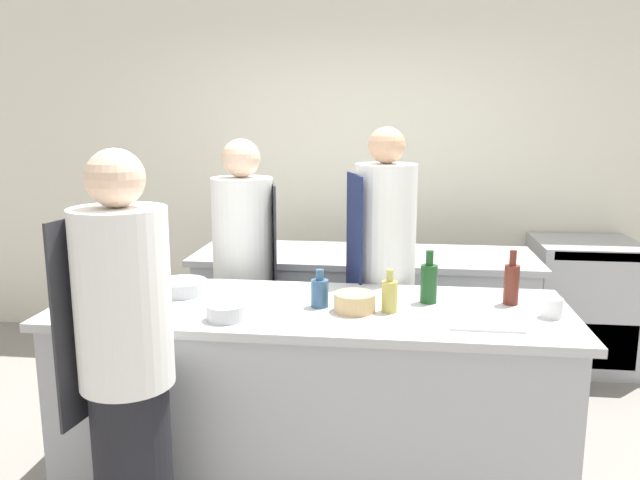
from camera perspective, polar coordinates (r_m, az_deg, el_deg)
ground_plane at (r=3.38m, az=-0.79°, el=-21.00°), size 16.00×16.00×0.00m
wall_back at (r=4.99m, az=2.54°, el=6.59°), size 8.00×0.06×2.80m
prep_counter at (r=3.16m, az=-0.81°, el=-13.93°), size 2.45×0.85×0.92m
pass_counter at (r=4.24m, az=3.94°, el=-7.26°), size 2.23×0.73×0.92m
oven_range at (r=4.96m, az=22.87°, el=-5.37°), size 0.71×0.67×0.92m
chef_at_prep_near at (r=2.59m, az=-17.28°, el=-11.01°), size 0.40×0.38×1.69m
chef_at_stove at (r=3.81m, az=-6.92°, el=-3.50°), size 0.41×0.40×1.68m
chef_at_pass_far at (r=3.55m, az=5.81°, el=-3.86°), size 0.40×0.38×1.75m
bottle_olive_oil at (r=3.06m, az=9.92°, el=-3.80°), size 0.08×0.08×0.26m
bottle_vinegar at (r=3.24m, az=-19.85°, el=-3.68°), size 0.07×0.07×0.23m
bottle_wine at (r=2.89m, az=6.38°, el=-5.03°), size 0.07×0.07×0.20m
bottle_cooking_oil at (r=3.38m, az=-16.98°, el=-2.28°), size 0.08×0.08×0.32m
bottle_sauce at (r=2.95m, az=-0.02°, el=-4.78°), size 0.08×0.08×0.18m
bottle_water at (r=3.12m, az=17.11°, el=-3.77°), size 0.07×0.07×0.26m
bowl_mixing_large at (r=3.25m, az=-12.50°, el=-4.23°), size 0.25×0.25×0.07m
bowl_prep_small at (r=3.04m, az=-21.12°, el=-5.70°), size 0.18×0.18×0.08m
bowl_ceramic_blue at (r=2.81m, az=-8.59°, el=-6.52°), size 0.17×0.17×0.07m
bowl_wooden_salad at (r=2.90m, az=3.19°, el=-5.70°), size 0.19×0.19×0.09m
cup at (r=3.00m, az=20.44°, el=-5.82°), size 0.09×0.09×0.09m
cutting_board at (r=2.85m, az=14.75°, el=-7.13°), size 0.31×0.28×0.01m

